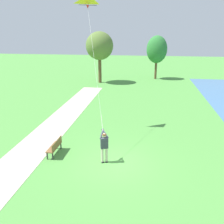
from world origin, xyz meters
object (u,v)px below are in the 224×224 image
Objects in this scene: park_bench_near_walkway at (55,146)px; tree_treeline_right at (157,50)px; person_kite_flyer at (104,145)px; flying_kite at (89,3)px; tree_horizon_far at (100,46)px.

park_bench_near_walkway is 25.73m from tree_treeline_right.
park_bench_near_walkway is 0.24× the size of tree_treeline_right.
flying_kite is (-1.79, 4.76, 7.50)m from person_kite_flyer.
person_kite_flyer is 25.59m from tree_treeline_right.
tree_horizon_far is 8.57m from tree_treeline_right.
tree_treeline_right is at bearing 82.76° from person_kite_flyer.
tree_treeline_right is at bearing 75.91° from park_bench_near_walkway.
tree_treeline_right is (7.62, 3.87, -0.65)m from tree_horizon_far.
person_kite_flyer is 22.11m from tree_horizon_far.
flying_kite is at bearing 110.63° from person_kite_flyer.
park_bench_near_walkway is (-3.00, 0.49, -0.54)m from person_kite_flyer.
tree_horizon_far is (-1.42, 20.82, 4.38)m from park_bench_near_walkway.
person_kite_flyer is 0.25× the size of flying_kite.
park_bench_near_walkway is at bearing -105.83° from flying_kite.
tree_treeline_right reaches higher than person_kite_flyer.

